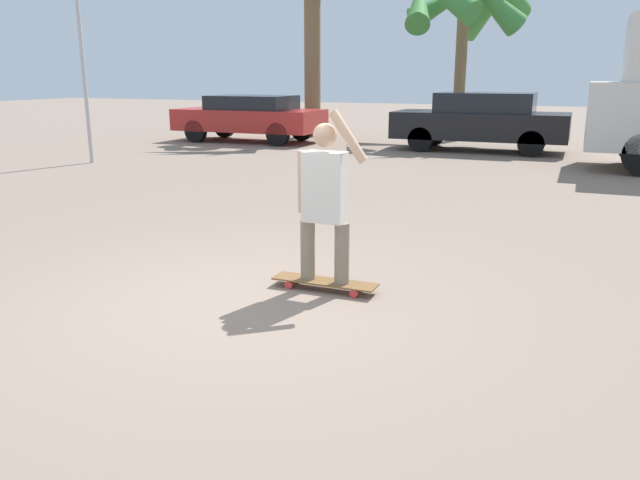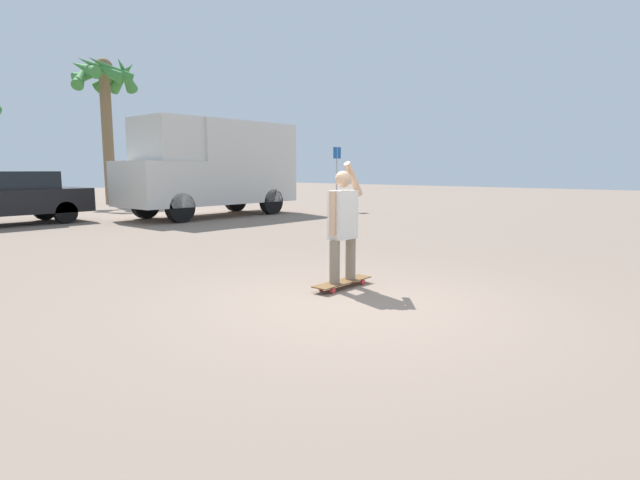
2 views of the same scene
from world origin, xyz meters
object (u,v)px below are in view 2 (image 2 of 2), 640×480
object	(u,v)px
skateboard	(343,282)
palm_tree_near_van	(105,87)
street_sign	(337,170)
camper_van	(214,165)
person_skateboarder	(343,220)
parked_car_black	(2,197)

from	to	relation	value
skateboard	palm_tree_near_van	distance (m)	20.03
palm_tree_near_van	street_sign	distance (m)	11.53
street_sign	skateboard	bearing A→B (deg)	-140.76
palm_tree_near_van	camper_van	bearing A→B (deg)	-93.53
palm_tree_near_van	person_skateboarder	bearing A→B (deg)	-108.03
parked_car_black	palm_tree_near_van	size ratio (longest dim) A/B	0.69
street_sign	camper_van	bearing A→B (deg)	160.83
skateboard	person_skateboarder	world-z (taller)	person_skateboarder
skateboard	camper_van	size ratio (longest dim) A/B	0.17
skateboard	street_sign	xyz separation A→B (m)	(10.16, 8.30, 1.50)
person_skateboarder	camper_van	bearing A→B (deg)	61.19
street_sign	parked_car_black	bearing A→B (deg)	160.04
camper_van	palm_tree_near_van	size ratio (longest dim) A/B	0.93
palm_tree_near_van	skateboard	bearing A→B (deg)	-108.02
skateboard	person_skateboarder	bearing A→B (deg)	180.00
person_skateboarder	street_sign	size ratio (longest dim) A/B	0.66
camper_van	street_sign	xyz separation A→B (m)	(4.70, -1.63, -0.18)
skateboard	palm_tree_near_van	world-z (taller)	palm_tree_near_van
skateboard	person_skateboarder	xyz separation A→B (m)	(-0.00, 0.00, 0.85)
camper_van	parked_car_black	xyz separation A→B (m)	(-5.83, 2.19, -0.94)
person_skateboarder	palm_tree_near_van	size ratio (longest dim) A/B	0.24
person_skateboarder	parked_car_black	size ratio (longest dim) A/B	0.35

